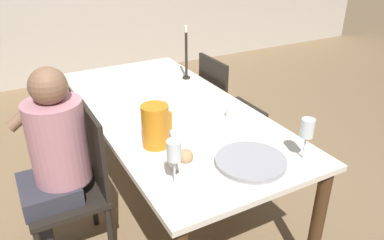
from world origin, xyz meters
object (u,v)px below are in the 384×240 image
at_px(wine_glass_water, 174,153).
at_px(wine_glass_juice, 307,130).
at_px(person_seated, 54,155).
at_px(candlestick_tall, 186,58).
at_px(chair_person_side, 77,185).
at_px(red_pitcher, 155,126).
at_px(chair_opposite, 225,107).
at_px(teacup_near_person, 233,114).
at_px(bread_plate, 186,159).
at_px(serving_tray, 251,162).

height_order(wine_glass_water, wine_glass_juice, wine_glass_juice).
bearing_deg(person_seated, candlestick_tall, -62.87).
height_order(chair_person_side, red_pitcher, red_pitcher).
bearing_deg(red_pitcher, person_seated, 151.92).
distance_m(chair_opposite, teacup_near_person, 0.80).
bearing_deg(chair_person_side, teacup_near_person, -99.83).
bearing_deg(person_seated, red_pitcher, -118.08).
xyz_separation_m(teacup_near_person, bread_plate, (-0.48, -0.30, -0.01)).
bearing_deg(wine_glass_juice, bread_plate, 154.77).
relative_size(red_pitcher, candlestick_tall, 0.56).
xyz_separation_m(chair_opposite, wine_glass_juice, (-0.33, -1.19, 0.43)).
height_order(chair_opposite, bread_plate, chair_opposite).
height_order(wine_glass_juice, serving_tray, wine_glass_juice).
xyz_separation_m(chair_person_side, serving_tray, (0.72, -0.62, 0.28)).
relative_size(chair_person_side, wine_glass_juice, 4.11).
relative_size(chair_opposite, candlestick_tall, 2.22).
distance_m(red_pitcher, wine_glass_juice, 0.75).
bearing_deg(red_pitcher, bread_plate, -75.66).
relative_size(wine_glass_juice, bread_plate, 1.20).
height_order(bread_plate, candlestick_tall, candlestick_tall).
bearing_deg(wine_glass_water, candlestick_tall, 59.91).
bearing_deg(candlestick_tall, person_seated, -152.87).
xyz_separation_m(bread_plate, candlestick_tall, (0.55, 1.04, 0.14)).
distance_m(wine_glass_water, wine_glass_juice, 0.65).
bearing_deg(red_pitcher, chair_opposite, 38.23).
height_order(teacup_near_person, candlestick_tall, candlestick_tall).
height_order(teacup_near_person, serving_tray, teacup_near_person).
xyz_separation_m(wine_glass_juice, teacup_near_person, (-0.04, 0.55, -0.13)).
distance_m(serving_tray, bread_plate, 0.31).
bearing_deg(candlestick_tall, red_pitcher, -126.79).
relative_size(person_seated, candlestick_tall, 2.89).
xyz_separation_m(wine_glass_juice, bread_plate, (-0.52, 0.25, -0.14)).
bearing_deg(wine_glass_juice, person_seated, 145.56).
distance_m(teacup_near_person, serving_tray, 0.51).
bearing_deg(bread_plate, person_seated, 138.24).
bearing_deg(bread_plate, red_pitcher, 104.34).
relative_size(person_seated, teacup_near_person, 8.40).
bearing_deg(serving_tray, candlestick_tall, 76.55).
distance_m(chair_opposite, serving_tray, 1.28).
relative_size(wine_glass_water, wine_glass_juice, 0.98).
height_order(chair_opposite, candlestick_tall, candlestick_tall).
relative_size(wine_glass_water, serving_tray, 0.62).
bearing_deg(chair_opposite, teacup_near_person, -30.41).
height_order(chair_person_side, candlestick_tall, candlestick_tall).
distance_m(person_seated, wine_glass_water, 0.77).
xyz_separation_m(chair_person_side, person_seated, (-0.09, 0.02, 0.21)).
xyz_separation_m(chair_opposite, candlestick_tall, (-0.30, 0.10, 0.43)).
bearing_deg(chair_opposite, red_pitcher, -51.77).
xyz_separation_m(person_seated, bread_plate, (0.54, -0.48, 0.08)).
bearing_deg(serving_tray, bread_plate, 148.94).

